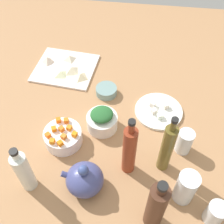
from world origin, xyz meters
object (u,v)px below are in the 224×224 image
Objects in this scene: bowl_greens at (102,122)px; bottle_1 at (24,171)px; plate_tofu at (159,111)px; bowl_small_side at (106,91)px; bowl_carrots at (63,137)px; bottle_2 at (156,206)px; drinking_glass_2 at (215,213)px; drinking_glass_0 at (185,142)px; teapot at (85,179)px; bottle_0 at (129,150)px; bottle_3 at (167,148)px; cutting_board at (65,68)px; drinking_glass_1 at (186,188)px.

bottle_1 reaches higher than bowl_greens.
bowl_small_side is at bearing -18.33° from plate_tofu.
plate_tofu is 1.39× the size of bowl_carrots.
bottle_2 is at bearing 121.68° from bowl_greens.
drinking_glass_2 is (-19.42, -2.97, -7.10)cm from bottle_2.
bowl_small_side is at bearing -67.19° from bottle_2.
drinking_glass_2 is (-8.79, 25.58, -0.74)cm from drinking_glass_0.
teapot is at bearing -20.19° from bottle_2.
bowl_small_side is at bearing -69.98° from bottle_0.
teapot is (1.90, 26.62, 2.18)cm from bowl_greens.
bottle_0 is at bearing 11.58° from bottle_3.
plate_tofu is 0.73× the size of bottle_3.
drinking_glass_0 is at bearing -177.21° from bowl_carrots.
bottle_0 reaches higher than bottle_1.
drinking_glass_0 is at bearing -71.03° from drinking_glass_2.
cutting_board is 2.74× the size of drinking_glass_0.
bottle_3 is 14.06cm from drinking_glass_1.
bowl_greens is 36.34cm from bottle_1.
bowl_small_side is 0.34× the size of bottle_3.
drinking_glass_1 reaches higher than bowl_greens.
bowl_greens is 41.22cm from drinking_glass_1.
bottle_1 is 63.07cm from drinking_glass_2.
bowl_greens reaches higher than cutting_board.
bottle_0 is at bearing 125.41° from cutting_board.
bowl_small_side is (23.88, -7.91, 1.21)cm from plate_tofu.
bottle_2 reaches higher than bowl_small_side.
drinking_glass_0 is (-55.97, 39.65, 4.76)cm from cutting_board.
drinking_glass_2 is at bearing 152.82° from bottle_0.
cutting_board is at bearing -88.11° from bottle_1.
bowl_greens is 18.87cm from bowl_small_side.
bowl_carrots is at bearing 2.79° from drinking_glass_0.
cutting_board is at bearing -54.59° from bottle_0.
plate_tofu is 0.78× the size of bottle_2.
plate_tofu is at bearing -154.60° from bowl_greens.
bottle_1 is 43.89cm from bottle_2.
bottle_0 is at bearing -147.16° from teapot.
bowl_carrots is 59.96cm from drinking_glass_2.
plate_tofu is 60.10cm from bottle_1.
cutting_board is 2.30× the size of bowl_greens.
bottle_1 is at bearing 91.89° from cutting_board.
plate_tofu is 47.52cm from bottle_2.
drinking_glass_1 is at bearing -34.19° from drinking_glass_2.
bottle_3 is (-46.36, -13.64, 2.34)cm from bottle_1.
teapot is (0.94, 45.41, 3.56)cm from bowl_small_side.
teapot is 0.56× the size of bottle_2.
plate_tofu is 1.39× the size of teapot.
drinking_glass_0 is (-32.44, 6.79, 2.07)cm from bowl_greens.
drinking_glass_1 is (-53.31, -2.59, -2.87)cm from bottle_1.
bottle_1 is (-2.03, 61.41, 9.27)cm from cutting_board.
bottle_0 is 1.01× the size of bottle_3.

